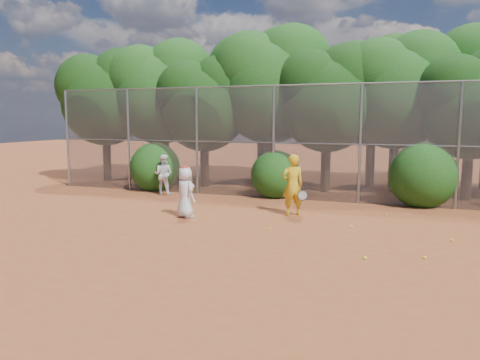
% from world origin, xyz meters
% --- Properties ---
extents(ground, '(80.00, 80.00, 0.00)m').
position_xyz_m(ground, '(0.00, 0.00, 0.00)').
color(ground, brown).
rests_on(ground, ground).
extents(fence_back, '(20.05, 0.09, 4.03)m').
position_xyz_m(fence_back, '(-0.12, 6.00, 2.05)').
color(fence_back, gray).
rests_on(fence_back, ground).
extents(tree_0, '(4.38, 3.81, 6.00)m').
position_xyz_m(tree_0, '(-9.44, 8.04, 3.93)').
color(tree_0, black).
rests_on(tree_0, ground).
extents(tree_1, '(4.64, 4.03, 6.35)m').
position_xyz_m(tree_1, '(-6.94, 8.54, 4.16)').
color(tree_1, black).
rests_on(tree_1, ground).
extents(tree_2, '(3.99, 3.47, 5.47)m').
position_xyz_m(tree_2, '(-4.45, 7.83, 3.58)').
color(tree_2, black).
rests_on(tree_2, ground).
extents(tree_3, '(4.89, 4.26, 6.70)m').
position_xyz_m(tree_3, '(-1.94, 8.84, 4.40)').
color(tree_3, black).
rests_on(tree_3, ground).
extents(tree_4, '(4.19, 3.64, 5.73)m').
position_xyz_m(tree_4, '(0.55, 8.24, 3.76)').
color(tree_4, black).
rests_on(tree_4, ground).
extents(tree_5, '(4.51, 3.92, 6.17)m').
position_xyz_m(tree_5, '(3.06, 9.04, 4.05)').
color(tree_5, black).
rests_on(tree_5, ground).
extents(tree_6, '(3.86, 3.36, 5.29)m').
position_xyz_m(tree_6, '(5.55, 8.03, 3.47)').
color(tree_6, black).
rests_on(tree_6, ground).
extents(tree_9, '(4.83, 4.20, 6.62)m').
position_xyz_m(tree_9, '(-7.94, 10.84, 4.34)').
color(tree_9, black).
rests_on(tree_9, ground).
extents(tree_10, '(5.15, 4.48, 7.06)m').
position_xyz_m(tree_10, '(-2.93, 11.05, 4.63)').
color(tree_10, black).
rests_on(tree_10, ground).
extents(tree_11, '(4.64, 4.03, 6.35)m').
position_xyz_m(tree_11, '(2.06, 10.64, 4.16)').
color(tree_11, black).
rests_on(tree_11, ground).
extents(bush_0, '(2.00, 2.00, 2.00)m').
position_xyz_m(bush_0, '(-6.00, 6.30, 1.00)').
color(bush_0, '#143F0F').
rests_on(bush_0, ground).
extents(bush_1, '(1.80, 1.80, 1.80)m').
position_xyz_m(bush_1, '(-1.00, 6.30, 0.90)').
color(bush_1, '#143F0F').
rests_on(bush_1, ground).
extents(bush_2, '(2.20, 2.20, 2.20)m').
position_xyz_m(bush_2, '(4.00, 6.30, 1.10)').
color(bush_2, '#143F0F').
rests_on(bush_2, ground).
extents(player_yellow, '(0.90, 0.72, 1.82)m').
position_xyz_m(player_yellow, '(0.35, 3.33, 0.91)').
color(player_yellow, gold).
rests_on(player_yellow, ground).
extents(player_teen, '(0.86, 0.78, 1.51)m').
position_xyz_m(player_teen, '(-2.49, 1.98, 0.75)').
color(player_teen, silver).
rests_on(player_teen, ground).
extents(player_white, '(0.85, 0.74, 1.52)m').
position_xyz_m(player_white, '(-5.12, 5.40, 0.76)').
color(player_white, white).
rests_on(player_white, ground).
extents(ball_0, '(0.07, 0.07, 0.07)m').
position_xyz_m(ball_0, '(2.21, 2.26, 0.03)').
color(ball_0, yellow).
rests_on(ball_0, ground).
extents(ball_1, '(0.07, 0.07, 0.07)m').
position_xyz_m(ball_1, '(4.59, 1.69, 0.03)').
color(ball_1, yellow).
rests_on(ball_1, ground).
extents(ball_2, '(0.07, 0.07, 0.07)m').
position_xyz_m(ball_2, '(2.80, -0.45, 0.03)').
color(ball_2, yellow).
rests_on(ball_2, ground).
extents(ball_3, '(0.07, 0.07, 0.07)m').
position_xyz_m(ball_3, '(3.95, -0.02, 0.03)').
color(ball_3, yellow).
rests_on(ball_3, ground).
extents(ball_4, '(0.07, 0.07, 0.07)m').
position_xyz_m(ball_4, '(0.25, 1.29, 0.03)').
color(ball_4, yellow).
rests_on(ball_4, ground).
extents(ball_5, '(0.07, 0.07, 0.07)m').
position_xyz_m(ball_5, '(2.99, 4.17, 0.03)').
color(ball_5, yellow).
rests_on(ball_5, ground).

